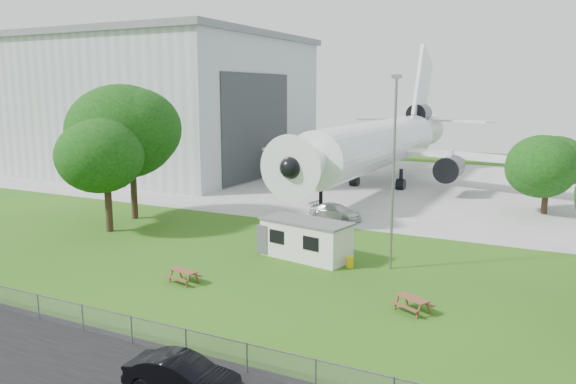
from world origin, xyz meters
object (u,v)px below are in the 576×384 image
at_px(hangar, 141,103).
at_px(picnic_east, 412,312).
at_px(airliner, 381,142).
at_px(site_cabin, 306,239).
at_px(picnic_west, 184,283).
at_px(car_centre_sedan, 182,376).

relative_size(hangar, picnic_east, 23.89).
height_order(airliner, site_cabin, airliner).
bearing_deg(picnic_west, car_centre_sedan, -41.54).
relative_size(airliner, picnic_west, 26.52).
height_order(airliner, picnic_east, airliner).
bearing_deg(hangar, car_centre_sedan, -47.69).
height_order(hangar, site_cabin, hangar).
bearing_deg(car_centre_sedan, picnic_east, -29.82).
xyz_separation_m(picnic_east, car_centre_sedan, (-5.60, -11.75, 0.73)).
distance_m(picnic_east, car_centre_sedan, 13.03).
relative_size(airliner, picnic_east, 26.52).
xyz_separation_m(hangar, picnic_east, (49.23, -36.19, -9.41)).
bearing_deg(car_centre_sedan, airliner, 4.78).
xyz_separation_m(site_cabin, picnic_east, (8.83, -6.06, -1.31)).
relative_size(airliner, site_cabin, 6.87).
relative_size(airliner, car_centre_sedan, 10.81).
bearing_deg(site_cabin, picnic_east, -34.46).
bearing_deg(hangar, airliner, -0.22).
bearing_deg(site_cabin, airliner, 98.40).
bearing_deg(airliner, car_centre_sedan, -80.90).
bearing_deg(picnic_east, hangar, 171.54).
bearing_deg(airliner, picnic_east, -69.81).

